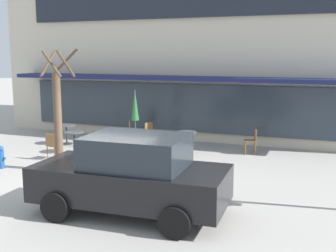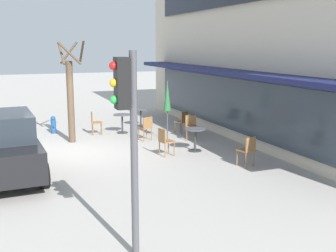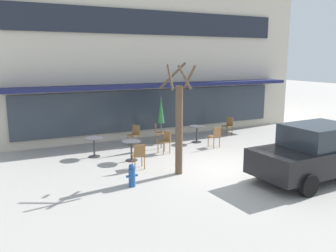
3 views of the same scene
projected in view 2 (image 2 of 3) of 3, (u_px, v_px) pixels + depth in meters
The scene contains 16 objects.
ground_plane at pixel (69, 154), 13.59m from camera, with size 80.00×80.00×0.00m, color #ADA8A0.
building_facade at pixel (323, 38), 16.46m from camera, with size 16.64×9.10×7.51m.
cafe_table_near_wall at pixel (122, 120), 16.79m from camera, with size 0.70×0.70×0.76m.
cafe_table_streetside at pixel (195, 136), 13.93m from camera, with size 0.70×0.70×0.76m.
cafe_table_by_tree at pixel (141, 114), 18.22m from camera, with size 0.70×0.70×0.76m.
patio_umbrella_green_folded at pixel (167, 96), 15.37m from camera, with size 0.28×0.28×2.20m.
cafe_chair_0 at pixel (165, 140), 13.30m from camera, with size 0.47×0.47×0.89m.
cafe_chair_1 at pixel (248, 149), 12.14m from camera, with size 0.50×0.50×0.89m.
cafe_chair_2 at pixel (191, 125), 15.67m from camera, with size 0.51×0.51×0.89m.
cafe_chair_3 at pixel (183, 121), 16.70m from camera, with size 0.54×0.54×0.89m.
cafe_chair_4 at pixel (146, 127), 15.47m from camera, with size 0.49×0.49×0.89m.
cafe_chair_5 at pixel (95, 121), 16.52m from camera, with size 0.44×0.44×0.89m.
parked_sedan at pixel (0, 146), 11.02m from camera, with size 4.28×2.17×1.76m.
street_tree at pixel (71, 96), 15.00m from camera, with size 0.98×0.92×3.66m.
traffic_light_pole at pixel (128, 122), 6.61m from camera, with size 0.26×0.44×3.40m.
fire_hydrant at pixel (53, 125), 16.76m from camera, with size 0.36×0.20×0.71m.
Camera 2 is at (13.43, -1.84, 3.48)m, focal length 45.00 mm.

